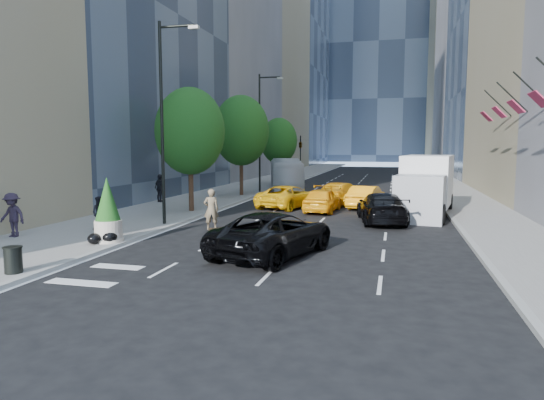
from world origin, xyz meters
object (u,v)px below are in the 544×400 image
(black_sedan_lincoln, at_px, (273,234))
(black_sedan_mercedes, at_px, (382,208))
(trash_can, at_px, (13,260))
(box_truck, at_px, (426,185))
(planter_shrub, at_px, (108,211))
(skateboarder, at_px, (211,212))
(city_bus, at_px, (286,175))

(black_sedan_lincoln, bearing_deg, black_sedan_mercedes, -96.53)
(black_sedan_mercedes, distance_m, trash_can, 17.68)
(box_truck, bearing_deg, black_sedan_lincoln, -106.88)
(trash_can, distance_m, planter_shrub, 5.26)
(box_truck, height_order, trash_can, box_truck)
(skateboarder, xyz_separation_m, city_bus, (-1.25, 21.71, 0.52))
(city_bus, bearing_deg, black_sedan_lincoln, -93.70)
(black_sedan_lincoln, bearing_deg, city_bus, -62.53)
(city_bus, xyz_separation_m, planter_shrub, (-1.80, -25.52, -0.07))
(black_sedan_lincoln, bearing_deg, skateboarder, -28.86)
(trash_can, bearing_deg, box_truck, 52.69)
(black_sedan_mercedes, distance_m, city_bus, 18.99)
(city_bus, height_order, planter_shrub, city_bus)
(black_sedan_mercedes, xyz_separation_m, box_truck, (2.40, 3.33, 0.98))
(skateboarder, distance_m, box_truck, 13.16)
(skateboarder, xyz_separation_m, trash_can, (-3.05, -9.00, -0.43))
(trash_can, bearing_deg, black_sedan_mercedes, 52.35)
(box_truck, bearing_deg, skateboarder, -131.16)
(skateboarder, height_order, planter_shrub, planter_shrub)
(black_sedan_mercedes, bearing_deg, planter_shrub, 29.92)
(city_bus, relative_size, planter_shrub, 4.01)
(skateboarder, relative_size, planter_shrub, 0.73)
(skateboarder, distance_m, planter_shrub, 4.91)
(box_truck, relative_size, planter_shrub, 2.87)
(skateboarder, distance_m, black_sedan_mercedes, 9.22)
(planter_shrub, bearing_deg, box_truck, 42.60)
(black_sedan_lincoln, xyz_separation_m, trash_can, (-7.10, -5.00, -0.28))
(black_sedan_mercedes, bearing_deg, box_truck, -135.14)
(skateboarder, bearing_deg, black_sedan_mercedes, -169.22)
(skateboarder, relative_size, trash_can, 2.45)
(black_sedan_mercedes, height_order, box_truck, box_truck)
(trash_can, bearing_deg, planter_shrub, 90.00)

